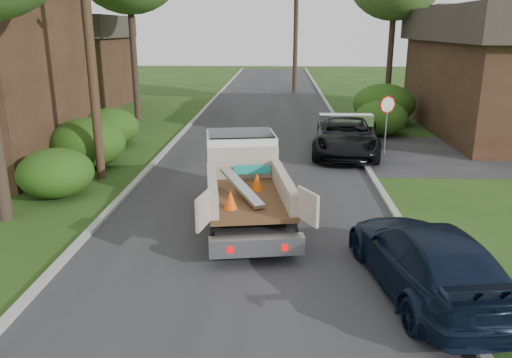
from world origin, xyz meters
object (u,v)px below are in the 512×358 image
Objects in this scene: utility_pole at (88,26)px; house_left_far at (67,60)px; navy_suv at (426,259)px; stop_sign at (387,112)px; black_pickup at (346,135)px; flatbed_truck at (244,173)px.

house_left_far is (-8.02, 17.02, -2.12)m from utility_pole.
navy_suv is at bearing -39.10° from utility_pole.
house_left_far is 1.53× the size of navy_suv.
utility_pole is at bearing -48.15° from navy_suv.
stop_sign is 22.81m from house_left_far.
house_left_far is at bearing 150.04° from black_pickup.
house_left_far is 1.28× the size of flatbed_truck.
house_left_far is at bearing -63.94° from navy_suv.
stop_sign reaches higher than black_pickup.
stop_sign is at bearing 5.77° from black_pickup.
flatbed_truck is 8.13m from black_pickup.
navy_suv is (0.13, -11.54, -0.07)m from black_pickup.
flatbed_truck is 1.04× the size of black_pickup.
house_left_far is at bearing 115.23° from utility_pole.
stop_sign is 0.42× the size of flatbed_truck.
navy_suv is (17.23, -24.50, -2.33)m from house_left_far.
black_pickup is 1.15× the size of navy_suv.
stop_sign is 11.91m from utility_pole.
utility_pole is 1.76× the size of black_pickup.
stop_sign is 1.88m from black_pickup.
utility_pole is 12.67m from navy_suv.
utility_pole is 18.93m from house_left_far.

